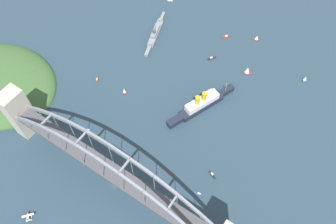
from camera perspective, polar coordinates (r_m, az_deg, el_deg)
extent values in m
plane|color=#283D4C|center=(286.55, -9.06, -12.15)|extent=(1400.00, 1400.00, 0.00)
cube|color=#BCB29E|center=(309.55, -23.82, -0.13)|extent=(13.62, 19.05, 53.38)
cube|color=#47474C|center=(258.27, -9.98, -9.73)|extent=(180.58, 13.61, 2.40)
cube|color=#47474C|center=(318.28, -26.25, 1.85)|extent=(24.00, 13.61, 2.40)
cube|color=gray|center=(292.90, -23.71, -1.08)|extent=(20.45, 1.80, 14.58)
cube|color=gray|center=(273.58, -21.93, -1.79)|extent=(20.15, 1.80, 12.11)
cube|color=gray|center=(256.76, -19.72, -2.89)|extent=(19.80, 1.80, 9.62)
cube|color=gray|center=(242.71, -17.04, -4.45)|extent=(19.40, 1.80, 7.09)
cube|color=gray|center=(231.75, -13.89, -6.47)|extent=(18.96, 1.80, 4.51)
cube|color=gray|center=(224.25, -10.32, -8.93)|extent=(18.96, 1.80, 4.51)
cube|color=gray|center=(220.55, -6.40, -11.76)|extent=(19.40, 1.80, 7.09)
cube|color=gray|center=(220.94, -2.26, -14.82)|extent=(19.80, 1.80, 9.62)
cube|color=gray|center=(225.59, 1.92, -17.95)|extent=(20.15, 1.80, 12.11)
cube|color=gray|center=(295.31, -22.08, 0.60)|extent=(20.45, 1.80, 14.58)
cube|color=gray|center=(276.16, -20.20, 0.01)|extent=(20.15, 1.80, 12.11)
cube|color=gray|center=(259.51, -17.90, -0.97)|extent=(19.80, 1.80, 9.62)
cube|color=gray|center=(245.62, -15.15, -2.39)|extent=(19.40, 1.80, 7.09)
cube|color=gray|center=(234.80, -11.96, -4.28)|extent=(18.96, 1.80, 4.51)
cube|color=gray|center=(227.39, -8.38, -6.63)|extent=(18.96, 1.80, 4.51)
cube|color=gray|center=(223.74, -4.49, -9.36)|extent=(19.40, 1.80, 7.09)
cube|color=gray|center=(224.13, -0.44, -12.35)|extent=(19.80, 1.80, 9.62)
cube|color=gray|center=(228.71, 3.63, -15.45)|extent=(20.15, 1.80, 12.11)
cube|color=gray|center=(304.29, -23.68, -0.01)|extent=(1.40, 12.25, 1.40)
cube|color=gray|center=(265.84, -20.01, -1.31)|extent=(1.40, 12.25, 1.40)
cube|color=gray|center=(237.96, -14.58, -4.29)|extent=(1.40, 12.25, 1.40)
cube|color=gray|center=(223.11, -7.43, -9.09)|extent=(1.40, 12.25, 1.40)
cube|color=gray|center=(223.92, 0.73, -15.11)|extent=(1.40, 12.25, 1.40)
cylinder|color=gray|center=(286.90, -22.55, -1.91)|extent=(0.56, 0.56, 10.67)
cylinder|color=gray|center=(289.36, -20.89, -0.19)|extent=(0.56, 0.56, 10.67)
cylinder|color=gray|center=(272.67, -20.28, -3.31)|extent=(0.56, 0.56, 19.91)
cylinder|color=gray|center=(275.26, -18.56, -1.49)|extent=(0.56, 0.56, 19.91)
cylinder|color=gray|center=(260.21, -17.68, -5.00)|extent=(0.56, 0.56, 26.51)
cylinder|color=gray|center=(262.92, -15.91, -3.08)|extent=(0.56, 0.56, 26.51)
cylinder|color=gray|center=(249.73, -14.75, -6.98)|extent=(0.56, 0.56, 30.46)
cylinder|color=gray|center=(252.55, -12.94, -4.94)|extent=(0.56, 0.56, 30.46)
cylinder|color=gray|center=(241.46, -11.49, -9.22)|extent=(0.56, 0.56, 31.78)
cylinder|color=gray|center=(244.38, -9.66, -7.08)|extent=(0.56, 0.56, 31.78)
cylinder|color=gray|center=(235.63, -7.94, -11.70)|extent=(0.56, 0.56, 30.46)
cylinder|color=gray|center=(238.62, -6.12, -9.45)|extent=(0.56, 0.56, 30.46)
cylinder|color=gray|center=(232.42, -4.14, -14.34)|extent=(0.56, 0.56, 26.51)
cylinder|color=gray|center=(235.45, -2.36, -12.00)|extent=(0.56, 0.56, 26.51)
cylinder|color=gray|center=(231.98, -0.16, -17.06)|extent=(0.56, 0.56, 19.91)
cylinder|color=gray|center=(235.02, 1.55, -14.65)|extent=(0.56, 0.56, 19.91)
cylinder|color=gray|center=(237.39, 5.51, -17.32)|extent=(0.56, 0.56, 10.67)
cube|color=#1E2333|center=(317.28, 5.69, 1.09)|extent=(26.43, 46.13, 6.01)
cube|color=#1E2333|center=(330.50, 9.87, 3.56)|extent=(10.83, 16.19, 6.01)
cube|color=#1E2333|center=(306.52, 1.19, -1.58)|extent=(11.86, 16.61, 6.01)
cube|color=white|center=(312.06, 5.79, 1.74)|extent=(20.75, 34.97, 6.65)
cube|color=white|center=(311.99, 7.23, 3.05)|extent=(9.83, 9.82, 3.20)
cylinder|color=gold|center=(306.50, 6.16, 2.70)|extent=(4.53, 4.53, 8.71)
cylinder|color=gold|center=(303.38, 5.02, 2.03)|extent=(4.53, 4.53, 8.71)
cylinder|color=tan|center=(323.27, 9.82, 4.25)|extent=(0.50, 0.50, 10.00)
cube|color=gray|center=(379.39, -2.15, 13.19)|extent=(19.15, 41.35, 3.07)
cube|color=gray|center=(398.63, -0.96, 15.85)|extent=(7.14, 14.03, 3.07)
cube|color=gray|center=(361.21, -3.43, 10.25)|extent=(7.72, 14.22, 3.07)
cube|color=gray|center=(377.21, -2.16, 13.53)|extent=(11.52, 21.30, 3.20)
cylinder|color=gray|center=(390.75, -1.33, 15.33)|extent=(4.76, 4.76, 2.20)
cylinder|color=gray|center=(364.87, -3.04, 11.49)|extent=(4.76, 4.76, 2.20)
cylinder|color=gray|center=(372.68, -2.20, 14.27)|extent=(0.60, 0.60, 10.00)
cylinder|color=#4C4C51|center=(371.76, -2.37, 13.53)|extent=(3.74, 3.74, 4.40)
cylinder|color=#B7B7B2|center=(295.72, -22.83, -16.26)|extent=(5.22, 4.59, 0.90)
cylinder|color=#B7B7B2|center=(294.68, -22.13, -16.14)|extent=(5.22, 4.59, 0.90)
cylinder|color=maroon|center=(294.72, -22.90, -16.20)|extent=(0.14, 0.14, 1.33)
cylinder|color=maroon|center=(293.68, -22.20, -16.08)|extent=(0.14, 0.14, 1.33)
ellipsoid|color=silver|center=(292.96, -22.64, -16.05)|extent=(5.99, 5.36, 1.43)
cylinder|color=maroon|center=(293.99, -22.68, -15.51)|extent=(1.49, 1.56, 1.36)
cube|color=silver|center=(292.70, -22.69, -15.87)|extent=(7.18, 8.08, 0.20)
cube|color=silver|center=(291.85, -22.61, -16.58)|extent=(3.08, 3.36, 0.12)
cube|color=maroon|center=(290.66, -22.70, -16.51)|extent=(0.92, 0.80, 1.50)
cube|color=brown|center=(344.63, -11.91, 5.43)|extent=(3.59, 4.41, 1.04)
cube|color=brown|center=(346.34, -11.85, 5.80)|extent=(1.48, 1.65, 1.04)
cube|color=brown|center=(342.93, -11.97, 5.06)|extent=(1.62, 1.74, 1.04)
cube|color=beige|center=(343.48, -11.96, 5.48)|extent=(2.19, 2.46, 1.12)
cube|color=black|center=(358.02, 7.42, 9.01)|extent=(5.01, 5.83, 1.22)
cube|color=black|center=(359.37, 7.97, 9.16)|extent=(2.05, 2.21, 1.22)
cube|color=black|center=(356.70, 6.87, 8.86)|extent=(2.24, 2.35, 1.22)
cube|color=beige|center=(356.85, 7.34, 9.12)|extent=(3.03, 3.29, 1.28)
cube|color=#B2231E|center=(385.94, 14.59, 11.83)|extent=(4.86, 3.34, 0.97)
cube|color=#B2231E|center=(385.83, 14.16, 11.94)|extent=(1.69, 1.36, 0.97)
cube|color=#B2231E|center=(386.06, 15.02, 11.71)|extent=(1.75, 1.54, 0.97)
cylinder|color=tan|center=(383.56, 14.65, 12.20)|extent=(0.16, 0.16, 5.94)
cone|color=white|center=(383.81, 14.83, 12.12)|extent=(5.06, 5.06, 4.75)
cube|color=#B2231E|center=(381.85, 9.74, 12.43)|extent=(5.04, 5.46, 1.05)
cube|color=#B2231E|center=(380.59, 9.24, 12.34)|extent=(2.05, 2.12, 1.05)
cube|color=#B2231E|center=(383.14, 10.23, 12.52)|extent=(2.23, 2.27, 1.05)
cube|color=beige|center=(381.27, 9.86, 12.58)|extent=(3.03, 3.15, 1.32)
cube|color=#B2231E|center=(352.03, 13.36, 6.46)|extent=(6.19, 3.77, 0.76)
cube|color=#B2231E|center=(351.94, 13.96, 6.25)|extent=(2.12, 1.57, 0.76)
cube|color=#B2231E|center=(352.17, 12.77, 6.67)|extent=(2.17, 1.82, 0.76)
cylinder|color=tan|center=(348.47, 13.59, 6.92)|extent=(0.16, 0.16, 8.70)
cone|color=silver|center=(348.85, 13.31, 6.97)|extent=(6.18, 6.18, 6.96)
cube|color=#234C8C|center=(281.39, 5.14, -13.59)|extent=(5.25, 2.50, 0.81)
cube|color=#234C8C|center=(281.63, 4.50, -13.32)|extent=(1.80, 1.24, 0.81)
cube|color=#234C8C|center=(281.19, 5.79, -13.87)|extent=(1.83, 1.44, 0.81)
cube|color=beige|center=(280.48, 5.28, -13.58)|extent=(2.70, 1.81, 1.04)
cube|color=silver|center=(421.30, 0.36, 18.35)|extent=(4.09, 3.05, 1.08)
cube|color=silver|center=(421.55, 0.00, 18.38)|extent=(1.44, 1.18, 1.08)
cube|color=silver|center=(421.06, 0.72, 18.32)|extent=(1.50, 1.31, 1.08)
cube|color=#B2231E|center=(329.98, -7.27, 3.24)|extent=(3.83, 2.18, 0.88)
cube|color=#B2231E|center=(328.77, -7.00, 3.00)|extent=(1.31, 0.89, 0.88)
cube|color=#B2231E|center=(331.19, -7.54, 3.47)|extent=(1.34, 1.02, 0.88)
cylinder|color=tan|center=(326.88, -7.31, 3.59)|extent=(0.16, 0.16, 6.48)
cone|color=white|center=(327.67, -7.42, 3.66)|extent=(3.91, 3.91, 5.18)
cube|color=#234C8C|center=(312.36, -13.61, -3.32)|extent=(3.68, 7.76, 1.12)
cube|color=#234C8C|center=(311.40, -14.29, -3.91)|extent=(1.80, 2.67, 1.12)
cube|color=#234C8C|center=(313.39, -12.94, -2.73)|extent=(2.09, 2.71, 1.12)
cube|color=beige|center=(311.57, -13.52, -3.10)|extent=(2.63, 3.99, 1.18)
cube|color=black|center=(288.19, 7.53, -10.54)|extent=(5.23, 3.60, 1.07)
cube|color=black|center=(287.42, 7.93, -11.03)|extent=(1.90, 1.57, 1.07)
cube|color=black|center=(288.98, 7.13, -10.05)|extent=(1.98, 1.75, 1.07)
cube|color=beige|center=(287.24, 7.48, -10.35)|extent=(2.83, 2.31, 1.32)
cube|color=#2D6B3D|center=(362.58, 22.05, 4.93)|extent=(1.81, 3.90, 0.96)
cube|color=#2D6B3D|center=(360.82, 21.91, 4.67)|extent=(0.81, 1.30, 0.96)
cube|color=#2D6B3D|center=(364.35, 22.20, 5.19)|extent=(0.96, 1.31, 0.96)
cylinder|color=tan|center=(359.72, 22.22, 5.25)|extent=(0.16, 0.16, 6.29)
cone|color=white|center=(360.72, 22.27, 5.33)|extent=(3.61, 3.61, 5.04)
cone|color=red|center=(285.45, 0.35, -10.49)|extent=(2.20, 2.20, 2.20)
sphere|color=#F2E566|center=(284.16, 0.35, -10.38)|extent=(0.50, 0.50, 0.50)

